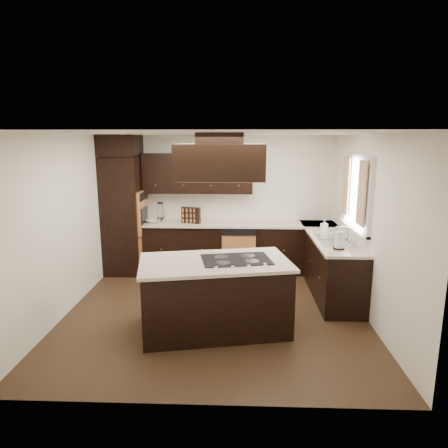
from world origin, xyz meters
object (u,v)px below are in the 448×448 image
(island, at_px, (215,297))
(range_hood, at_px, (220,162))
(oven_column, at_px, (124,215))
(spice_rack, at_px, (191,215))

(island, bearing_deg, range_hood, -5.42)
(oven_column, distance_m, spice_rack, 1.23)
(oven_column, height_order, island, oven_column)
(oven_column, distance_m, range_hood, 3.13)
(oven_column, relative_size, range_hood, 2.02)
(island, bearing_deg, oven_column, 117.48)
(oven_column, height_order, spice_rack, oven_column)
(oven_column, relative_size, island, 1.17)
(island, bearing_deg, spice_rack, 92.99)
(oven_column, height_order, range_hood, range_hood)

